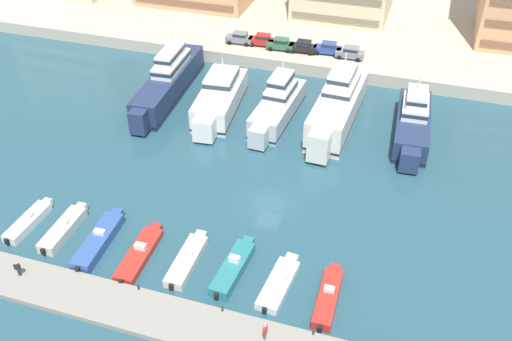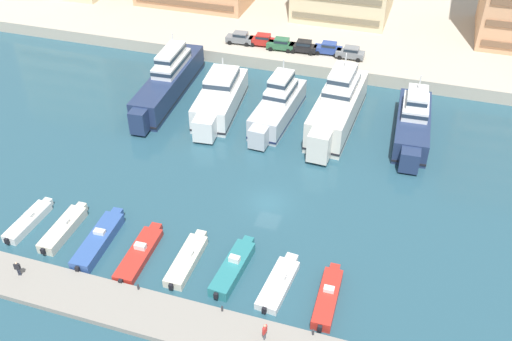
{
  "view_description": "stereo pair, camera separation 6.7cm",
  "coord_description": "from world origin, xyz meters",
  "px_view_note": "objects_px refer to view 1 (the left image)",
  "views": [
    {
      "loc": [
        12.84,
        -44.39,
        38.61
      ],
      "look_at": [
        -1.97,
        1.86,
        2.5
      ],
      "focal_mm": 40.0,
      "sensor_mm": 36.0,
      "label": 1
    },
    {
      "loc": [
        12.9,
        -44.37,
        38.61
      ],
      "look_at": [
        -1.97,
        1.86,
        2.5
      ],
      "focal_mm": 40.0,
      "sensor_mm": 36.0,
      "label": 2
    }
  ],
  "objects_px": {
    "motorboat_white_far_left": "(29,221)",
    "car_black_center_left": "(303,46)",
    "motorboat_teal_center_right": "(233,267)",
    "pedestrian_far_side": "(265,331)",
    "yacht_navy_center": "(413,122)",
    "motorboat_red_right": "(328,297)",
    "car_grey_far_left": "(240,37)",
    "motorboat_blue_mid_left": "(99,240)",
    "yacht_navy_far_left": "(169,81)",
    "car_red_left": "(262,40)",
    "yacht_silver_mid_left": "(278,105)",
    "yacht_ivory_center_left": "(337,106)",
    "yacht_white_left": "(220,98)",
    "car_blue_center": "(328,48)",
    "motorboat_red_center_left": "(140,253)",
    "motorboat_cream_center": "(187,260)",
    "motorboat_white_mid_right": "(279,283)",
    "car_green_mid_left": "(281,44)",
    "motorboat_cream_left": "(64,229)",
    "pedestrian_mid_deck": "(18,268)",
    "car_grey_center_right": "(350,52)"
  },
  "relations": [
    {
      "from": "car_grey_far_left",
      "to": "motorboat_blue_mid_left",
      "type": "bearing_deg",
      "value": -88.77
    },
    {
      "from": "motorboat_red_right",
      "to": "pedestrian_mid_deck",
      "type": "xyz_separation_m",
      "value": [
        -26.88,
        -5.98,
        0.98
      ]
    },
    {
      "from": "motorboat_red_center_left",
      "to": "car_black_center_left",
      "type": "bearing_deg",
      "value": 84.04
    },
    {
      "from": "yacht_silver_mid_left",
      "to": "motorboat_red_right",
      "type": "distance_m",
      "value": 30.4
    },
    {
      "from": "motorboat_teal_center_right",
      "to": "car_grey_center_right",
      "type": "bearing_deg",
      "value": 86.5
    },
    {
      "from": "car_grey_center_right",
      "to": "yacht_navy_far_left",
      "type": "bearing_deg",
      "value": -145.48
    },
    {
      "from": "motorboat_cream_center",
      "to": "motorboat_white_mid_right",
      "type": "xyz_separation_m",
      "value": [
        8.89,
        -0.11,
        -0.06
      ]
    },
    {
      "from": "yacht_silver_mid_left",
      "to": "car_red_left",
      "type": "relative_size",
      "value": 3.66
    },
    {
      "from": "car_black_center_left",
      "to": "yacht_navy_center",
      "type": "bearing_deg",
      "value": -41.37
    },
    {
      "from": "motorboat_blue_mid_left",
      "to": "car_red_left",
      "type": "height_order",
      "value": "car_red_left"
    },
    {
      "from": "motorboat_red_right",
      "to": "pedestrian_far_side",
      "type": "height_order",
      "value": "pedestrian_far_side"
    },
    {
      "from": "yacht_white_left",
      "to": "car_red_left",
      "type": "relative_size",
      "value": 3.8
    },
    {
      "from": "yacht_white_left",
      "to": "motorboat_red_center_left",
      "type": "xyz_separation_m",
      "value": [
        2.22,
        -27.31,
        -1.59
      ]
    },
    {
      "from": "motorboat_teal_center_right",
      "to": "car_grey_far_left",
      "type": "relative_size",
      "value": 1.87
    },
    {
      "from": "yacht_ivory_center_left",
      "to": "motorboat_cream_center",
      "type": "distance_m",
      "value": 29.55
    },
    {
      "from": "yacht_silver_mid_left",
      "to": "yacht_ivory_center_left",
      "type": "distance_m",
      "value": 7.53
    },
    {
      "from": "motorboat_cream_left",
      "to": "car_blue_center",
      "type": "bearing_deg",
      "value": 69.09
    },
    {
      "from": "motorboat_cream_center",
      "to": "motorboat_white_mid_right",
      "type": "bearing_deg",
      "value": -0.72
    },
    {
      "from": "motorboat_white_far_left",
      "to": "yacht_navy_far_left",
      "type": "bearing_deg",
      "value": 85.34
    },
    {
      "from": "car_red_left",
      "to": "pedestrian_far_side",
      "type": "relative_size",
      "value": 2.41
    },
    {
      "from": "motorboat_teal_center_right",
      "to": "car_green_mid_left",
      "type": "height_order",
      "value": "car_green_mid_left"
    },
    {
      "from": "motorboat_red_center_left",
      "to": "car_green_mid_left",
      "type": "xyz_separation_m",
      "value": [
        1.23,
        44.26,
        2.44
      ]
    },
    {
      "from": "motorboat_cream_left",
      "to": "motorboat_blue_mid_left",
      "type": "height_order",
      "value": "motorboat_blue_mid_left"
    },
    {
      "from": "car_grey_far_left",
      "to": "car_red_left",
      "type": "xyz_separation_m",
      "value": [
        3.55,
        0.32,
        0.0
      ]
    },
    {
      "from": "yacht_navy_center",
      "to": "motorboat_red_right",
      "type": "distance_m",
      "value": 29.18
    },
    {
      "from": "yacht_ivory_center_left",
      "to": "motorboat_white_mid_right",
      "type": "height_order",
      "value": "yacht_ivory_center_left"
    },
    {
      "from": "car_black_center_left",
      "to": "pedestrian_mid_deck",
      "type": "relative_size",
      "value": 2.56
    },
    {
      "from": "yacht_navy_far_left",
      "to": "pedestrian_far_side",
      "type": "xyz_separation_m",
      "value": [
        24.43,
        -35.01,
        -0.71
      ]
    },
    {
      "from": "motorboat_teal_center_right",
      "to": "motorboat_red_right",
      "type": "xyz_separation_m",
      "value": [
        8.92,
        -0.73,
        -0.06
      ]
    },
    {
      "from": "motorboat_white_mid_right",
      "to": "pedestrian_mid_deck",
      "type": "height_order",
      "value": "pedestrian_mid_deck"
    },
    {
      "from": "car_black_center_left",
      "to": "pedestrian_mid_deck",
      "type": "xyz_separation_m",
      "value": [
        -13.52,
        -50.36,
        -1.34
      ]
    },
    {
      "from": "motorboat_white_far_left",
      "to": "motorboat_red_center_left",
      "type": "relative_size",
      "value": 0.84
    },
    {
      "from": "car_black_center_left",
      "to": "car_blue_center",
      "type": "xyz_separation_m",
      "value": [
        3.68,
        0.55,
        0.0
      ]
    },
    {
      "from": "motorboat_red_center_left",
      "to": "car_blue_center",
      "type": "distance_m",
      "value": 45.84
    },
    {
      "from": "yacht_navy_far_left",
      "to": "motorboat_red_right",
      "type": "distance_m",
      "value": 40.73
    },
    {
      "from": "yacht_navy_far_left",
      "to": "yacht_ivory_center_left",
      "type": "relative_size",
      "value": 1.14
    },
    {
      "from": "motorboat_teal_center_right",
      "to": "pedestrian_far_side",
      "type": "bearing_deg",
      "value": -52.53
    },
    {
      "from": "yacht_ivory_center_left",
      "to": "car_blue_center",
      "type": "xyz_separation_m",
      "value": [
        -4.64,
        16.2,
        0.22
      ]
    },
    {
      "from": "motorboat_cream_center",
      "to": "motorboat_white_far_left",
      "type": "bearing_deg",
      "value": 179.7
    },
    {
      "from": "yacht_navy_center",
      "to": "motorboat_red_right",
      "type": "height_order",
      "value": "yacht_navy_center"
    },
    {
      "from": "motorboat_red_right",
      "to": "pedestrian_far_side",
      "type": "relative_size",
      "value": 4.3
    },
    {
      "from": "yacht_white_left",
      "to": "car_blue_center",
      "type": "distance_m",
      "value": 20.61
    },
    {
      "from": "yacht_silver_mid_left",
      "to": "motorboat_white_far_left",
      "type": "relative_size",
      "value": 2.23
    },
    {
      "from": "car_red_left",
      "to": "pedestrian_mid_deck",
      "type": "distance_m",
      "value": 51.27
    },
    {
      "from": "motorboat_white_far_left",
      "to": "car_black_center_left",
      "type": "distance_m",
      "value": 47.18
    },
    {
      "from": "car_green_mid_left",
      "to": "car_grey_center_right",
      "type": "xyz_separation_m",
      "value": [
        10.51,
        0.22,
        0.0
      ]
    },
    {
      "from": "car_grey_far_left",
      "to": "car_green_mid_left",
      "type": "bearing_deg",
      "value": -2.49
    },
    {
      "from": "motorboat_white_mid_right",
      "to": "motorboat_cream_left",
      "type": "bearing_deg",
      "value": 179.39
    },
    {
      "from": "motorboat_red_right",
      "to": "yacht_silver_mid_left",
      "type": "bearing_deg",
      "value": 114.28
    },
    {
      "from": "yacht_ivory_center_left",
      "to": "yacht_navy_far_left",
      "type": "bearing_deg",
      "value": 178.84
    }
  ]
}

